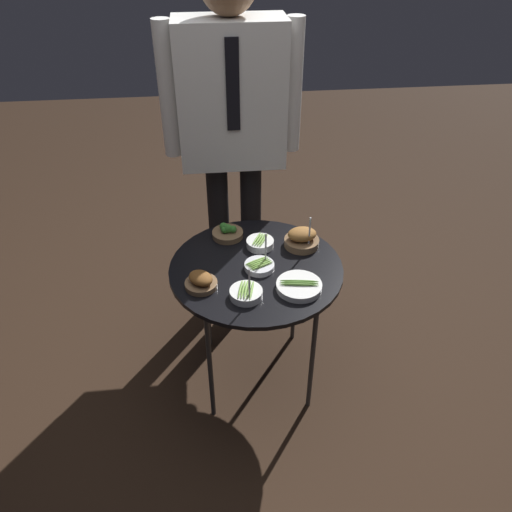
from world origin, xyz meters
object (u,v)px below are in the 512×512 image
(waiter_figure, at_px, (232,113))
(bowl_roast_mid_left, at_px, (302,239))
(bowl_broccoli_back_left, at_px, (227,232))
(bowl_roast_mid_right, at_px, (201,281))
(bowl_asparagus_front_left, at_px, (259,266))
(bowl_asparagus_back_right, at_px, (246,293))
(bowl_asparagus_front_right, at_px, (260,243))
(bowl_asparagus_front_center, at_px, (299,286))
(serving_cart, at_px, (256,274))

(waiter_figure, bearing_deg, bowl_roast_mid_left, -60.22)
(bowl_broccoli_back_left, xyz_separation_m, bowl_roast_mid_right, (-0.12, -0.32, 0.00))
(bowl_asparagus_front_left, bearing_deg, bowl_asparagus_back_right, -112.60)
(bowl_asparagus_front_right, height_order, waiter_figure, waiter_figure)
(bowl_broccoli_back_left, distance_m, bowl_roast_mid_left, 0.32)
(bowl_broccoli_back_left, height_order, bowl_asparagus_front_center, bowl_broccoli_back_left)
(bowl_roast_mid_left, bearing_deg, bowl_asparagus_front_left, -144.30)
(bowl_asparagus_front_center, bearing_deg, bowl_asparagus_front_right, 111.06)
(bowl_asparagus_front_center, distance_m, waiter_figure, 0.84)
(bowl_broccoli_back_left, relative_size, bowl_roast_mid_right, 1.05)
(serving_cart, distance_m, waiter_figure, 0.72)
(bowl_roast_mid_right, height_order, bowl_roast_mid_left, bowl_roast_mid_left)
(bowl_asparagus_front_center, relative_size, bowl_asparagus_back_right, 1.13)
(bowl_asparagus_front_center, bearing_deg, bowl_roast_mid_left, 77.63)
(bowl_asparagus_front_left, xyz_separation_m, waiter_figure, (-0.06, 0.57, 0.40))
(bowl_roast_mid_right, distance_m, waiter_figure, 0.79)
(serving_cart, distance_m, bowl_asparagus_front_right, 0.15)
(bowl_asparagus_front_right, height_order, bowl_asparagus_front_center, bowl_asparagus_front_right)
(bowl_asparagus_front_center, height_order, waiter_figure, waiter_figure)
(serving_cart, relative_size, bowl_asparagus_front_left, 4.53)
(bowl_roast_mid_right, distance_m, bowl_asparagus_front_left, 0.24)
(bowl_asparagus_front_center, distance_m, bowl_roast_mid_right, 0.36)
(bowl_roast_mid_left, height_order, waiter_figure, waiter_figure)
(serving_cart, xyz_separation_m, waiter_figure, (-0.04, 0.56, 0.46))
(bowl_asparagus_front_right, bearing_deg, bowl_roast_mid_left, -4.02)
(bowl_asparagus_back_right, distance_m, bowl_roast_mid_right, 0.18)
(bowl_broccoli_back_left, distance_m, bowl_asparagus_front_center, 0.45)
(bowl_asparagus_front_center, height_order, bowl_roast_mid_left, bowl_roast_mid_left)
(bowl_roast_mid_left, bearing_deg, serving_cart, -149.11)
(bowl_roast_mid_right, bearing_deg, serving_cart, 25.19)
(serving_cart, xyz_separation_m, bowl_roast_mid_left, (0.20, 0.12, 0.07))
(bowl_asparagus_back_right, distance_m, bowl_roast_mid_left, 0.40)
(serving_cart, bearing_deg, bowl_asparagus_front_right, 76.68)
(bowl_broccoli_back_left, xyz_separation_m, bowl_asparagus_front_left, (0.11, -0.24, -0.01))
(bowl_asparagus_front_right, distance_m, bowl_roast_mid_left, 0.17)
(bowl_broccoli_back_left, height_order, bowl_roast_mid_right, bowl_broccoli_back_left)
(serving_cart, relative_size, bowl_roast_mid_left, 4.46)
(bowl_asparagus_front_center, xyz_separation_m, waiter_figure, (-0.19, 0.71, 0.41))
(bowl_asparagus_front_right, bearing_deg, waiter_figure, 100.22)
(serving_cart, relative_size, bowl_broccoli_back_left, 5.19)
(bowl_roast_mid_left, bearing_deg, bowl_asparagus_front_center, -102.37)
(bowl_asparagus_back_right, relative_size, bowl_roast_mid_right, 1.20)
(bowl_roast_mid_right, bearing_deg, bowl_broccoli_back_left, 69.85)
(bowl_roast_mid_left, relative_size, bowl_asparagus_front_left, 1.02)
(bowl_broccoli_back_left, bearing_deg, bowl_asparagus_front_center, -57.45)
(bowl_asparagus_front_center, relative_size, waiter_figure, 0.10)
(bowl_asparagus_back_right, height_order, waiter_figure, waiter_figure)
(bowl_broccoli_back_left, height_order, bowl_roast_mid_left, bowl_roast_mid_left)
(waiter_figure, bearing_deg, bowl_roast_mid_right, -104.67)
(bowl_asparagus_front_center, distance_m, bowl_roast_mid_left, 0.28)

